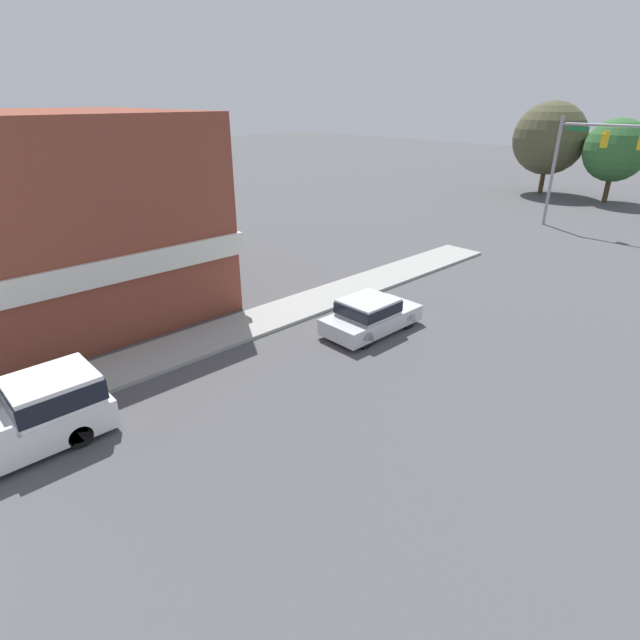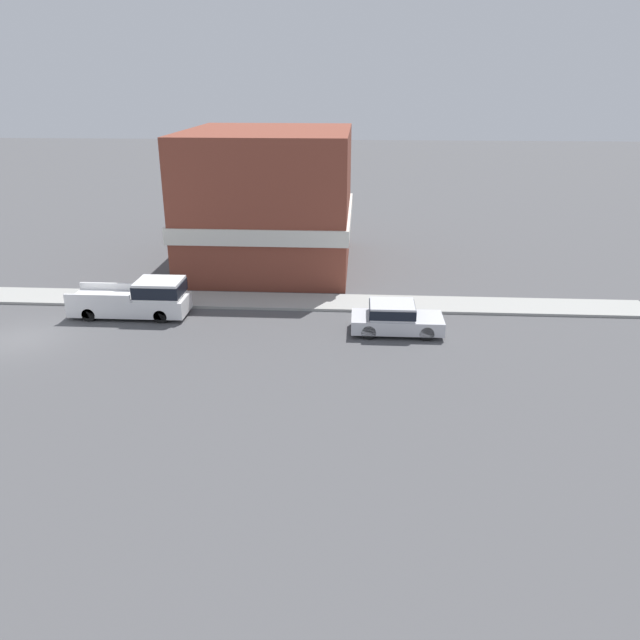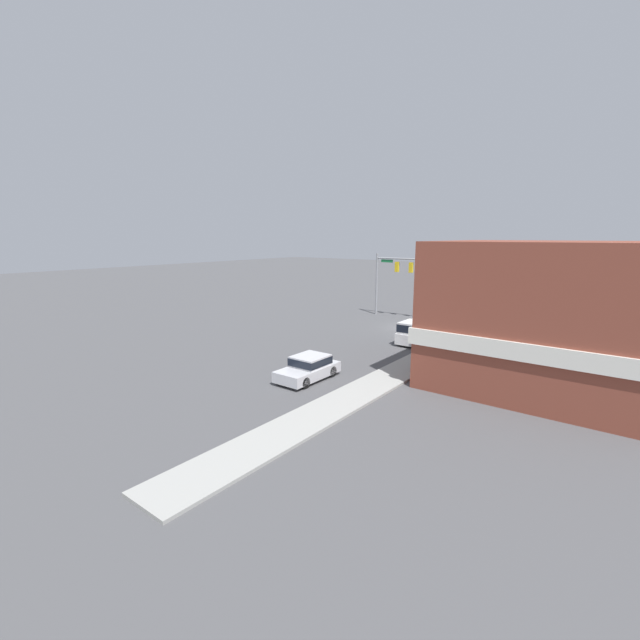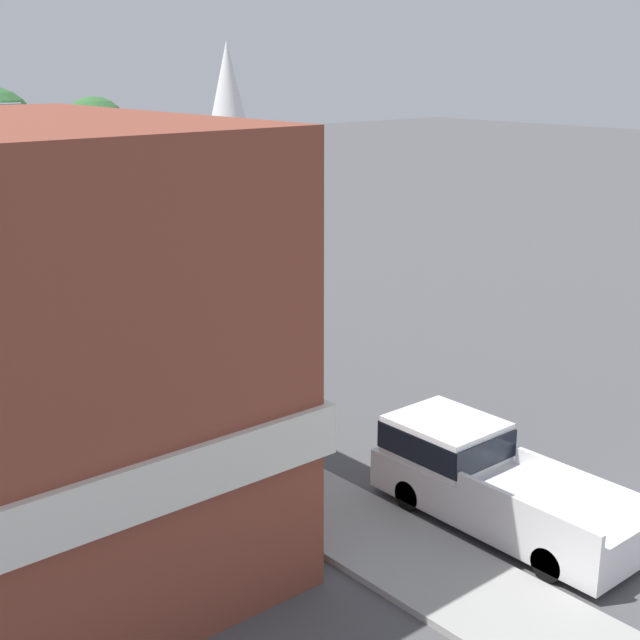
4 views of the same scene
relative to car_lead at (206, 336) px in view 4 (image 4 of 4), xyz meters
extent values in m
cylinder|color=black|center=(-0.86, 1.41, -0.42)|extent=(0.22, 0.66, 0.66)
cylinder|color=black|center=(0.86, 1.41, -0.42)|extent=(0.22, 0.66, 0.66)
cylinder|color=black|center=(-0.86, -1.20, -0.42)|extent=(0.22, 0.66, 0.66)
cylinder|color=black|center=(0.86, -1.20, -0.42)|extent=(0.22, 0.66, 0.66)
cube|color=silver|center=(0.00, 0.10, -0.25)|extent=(1.94, 4.21, 0.63)
cube|color=silver|center=(0.00, -0.15, 0.37)|extent=(1.78, 2.02, 0.63)
cube|color=black|center=(0.00, -0.15, 0.37)|extent=(1.80, 2.10, 0.44)
cylinder|color=black|center=(-2.26, -11.21, -0.42)|extent=(0.22, 0.66, 0.66)
cylinder|color=black|center=(-0.52, -11.21, -0.42)|extent=(0.22, 0.66, 0.66)
cylinder|color=black|center=(-2.26, -14.75, -0.42)|extent=(0.22, 0.66, 0.66)
cylinder|color=black|center=(-0.52, -14.75, -0.42)|extent=(0.22, 0.66, 0.66)
cube|color=white|center=(-1.39, -12.98, -0.14)|extent=(1.97, 5.71, 0.85)
cube|color=white|center=(-1.39, -11.41, 0.70)|extent=(1.87, 2.17, 0.85)
cube|color=black|center=(-1.39, -11.41, 0.70)|extent=(1.89, 2.26, 0.59)
cube|color=white|center=(-2.31, -14.21, 0.46)|extent=(0.12, 3.24, 0.35)
cube|color=white|center=(-0.47, -14.21, 0.46)|extent=(0.12, 3.24, 0.35)
cube|color=white|center=(18.34, 24.92, 1.61)|extent=(2.40, 2.40, 4.72)
cone|color=white|center=(18.34, 24.92, 6.85)|extent=(2.64, 2.64, 5.76)
cylinder|color=#4C3823|center=(13.00, 32.82, 0.59)|extent=(0.44, 0.44, 2.67)
sphere|color=#336633|center=(13.00, 32.82, 3.96)|extent=(4.54, 4.54, 4.54)
camera|label=1|loc=(11.97, -14.02, 7.96)|focal=28.00mm
camera|label=2|loc=(27.00, -1.73, 10.26)|focal=35.00mm
camera|label=3|loc=(-15.60, 19.13, 7.75)|focal=24.00mm
camera|label=4|loc=(-14.80, -23.01, 8.42)|focal=50.00mm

